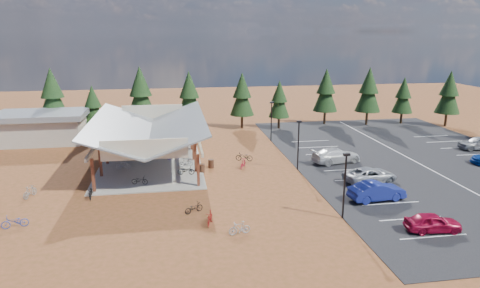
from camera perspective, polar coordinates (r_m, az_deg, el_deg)
ground at (r=41.55m, az=1.81°, el=-4.61°), size 140.00×140.00×0.00m
asphalt_lot at (r=50.84m, az=22.08°, el=-2.05°), size 27.00×44.00×0.04m
concrete_pad at (r=47.57m, az=-11.74°, el=-2.33°), size 10.60×18.60×0.10m
bike_pavilion at (r=46.62m, az=-11.99°, el=2.11°), size 11.65×19.40×4.97m
outbuilding at (r=60.00m, az=-24.89°, el=2.09°), size 11.00×7.00×3.90m
lamp_post_0 at (r=32.92m, az=13.81°, el=-4.84°), size 0.50×0.25×5.14m
lamp_post_1 at (r=43.71m, az=7.79°, el=0.32°), size 0.50×0.25×5.14m
lamp_post_2 at (r=55.01m, az=4.21°, el=3.40°), size 0.50×0.25×5.14m
trash_bin_0 at (r=43.21m, az=-5.13°, el=-3.26°), size 0.60×0.60×0.90m
trash_bin_1 at (r=44.68m, az=-3.88°, el=-2.62°), size 0.60×0.60×0.90m
pine_0 at (r=63.48m, az=-23.74°, el=6.12°), size 3.93×3.93×9.15m
pine_1 at (r=61.66m, az=-19.02°, el=4.99°), size 2.93×2.93×6.81m
pine_2 at (r=60.77m, az=-13.11°, el=6.72°), size 3.98×3.98×9.28m
pine_3 at (r=60.91m, az=-6.79°, el=6.56°), size 3.65×3.65×8.50m
pine_4 at (r=62.13m, az=0.28°, el=6.62°), size 3.50×3.50×8.14m
pine_5 at (r=62.31m, az=5.26°, el=5.96°), size 3.03×3.03×7.05m
pine_6 at (r=66.18m, az=11.38°, el=7.02°), size 3.65×3.65×8.50m
pine_7 at (r=67.10m, az=16.79°, el=6.91°), size 3.74×3.74×8.72m
pine_8 at (r=70.08m, az=20.95°, el=6.08°), size 3.07×3.07×7.15m
pine_13 at (r=70.54m, az=26.10°, el=6.18°), size 3.56×3.56×8.30m
bike_0 at (r=40.61m, az=-13.23°, el=-4.73°), size 1.59×0.85×0.79m
bike_1 at (r=45.45m, az=-15.30°, el=-2.71°), size 1.49×0.51×0.88m
bike_2 at (r=50.52m, az=-15.16°, el=-0.91°), size 1.86×0.83×0.95m
bike_3 at (r=53.12m, az=-14.01°, el=-0.09°), size 1.60×0.82×0.92m
bike_4 at (r=42.53m, az=-7.21°, el=-3.51°), size 1.69×0.74×0.86m
bike_5 at (r=45.01m, az=-7.20°, el=-2.45°), size 1.52×0.61×0.89m
bike_6 at (r=47.79m, az=-8.82°, el=-1.52°), size 1.69×0.88×0.84m
bike_7 at (r=54.91m, az=-10.23°, el=0.58°), size 1.52×0.67×0.88m
bike_8 at (r=38.85m, az=-19.26°, el=-6.10°), size 0.80×1.92×0.98m
bike_9 at (r=40.99m, az=-26.23°, el=-5.71°), size 1.07×1.77×1.03m
bike_10 at (r=35.35m, az=-27.82°, el=-9.15°), size 1.93×1.06×0.96m
bike_11 at (r=32.01m, az=-4.05°, el=-9.78°), size 0.89×1.75×1.01m
bike_12 at (r=34.04m, az=-6.19°, el=-8.44°), size 1.66×1.25×0.84m
bike_13 at (r=30.44m, az=-0.06°, el=-11.15°), size 1.66×0.74×0.96m
bike_15 at (r=44.47m, az=0.41°, el=-2.60°), size 1.17×1.72×1.01m
bike_16 at (r=46.90m, az=0.55°, el=-1.69°), size 2.00×1.26×0.99m
car_0 at (r=33.67m, az=24.32°, el=-9.50°), size 4.03×1.98×1.32m
car_1 at (r=37.84m, az=17.78°, el=-5.99°), size 4.95×2.22×1.58m
car_2 at (r=42.00m, az=16.95°, el=-3.98°), size 5.41×3.13×1.42m
car_3 at (r=47.30m, az=12.70°, el=-1.49°), size 5.77×3.26×1.58m
car_8 at (r=58.77m, az=29.23°, el=0.13°), size 4.79×2.21×1.59m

